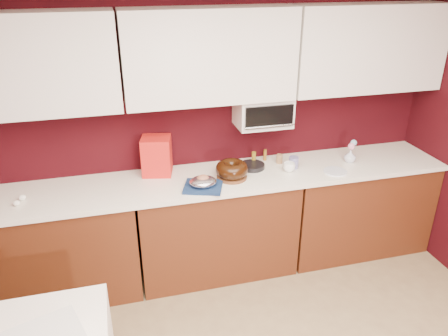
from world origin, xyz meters
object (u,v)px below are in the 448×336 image
pandoro_box (157,156)px  blue_jar (294,162)px  bundt_cake (232,169)px  toaster_oven (263,111)px  coffee_mug (289,166)px  flower_vase (350,155)px  foil_ham_nest (203,182)px

pandoro_box → blue_jar: 1.15m
bundt_cake → blue_jar: bearing=5.9°
pandoro_box → blue_jar: size_ratio=3.20×
toaster_oven → coffee_mug: 0.51m
bundt_cake → blue_jar: size_ratio=2.66×
pandoro_box → coffee_mug: (1.07, -0.24, -0.11)m
bundt_cake → toaster_oven: bearing=33.9°
coffee_mug → flower_vase: size_ratio=0.77×
foil_ham_nest → blue_jar: (0.83, 0.17, -0.01)m
toaster_oven → blue_jar: 0.51m
pandoro_box → flower_vase: size_ratio=2.56×
foil_ham_nest → pandoro_box: bearing=130.7°
coffee_mug → blue_jar: (0.07, 0.06, 0.00)m
toaster_oven → flower_vase: 0.89m
blue_jar → coffee_mug: bearing=-137.8°
pandoro_box → flower_vase: (1.66, -0.20, -0.10)m
foil_ham_nest → pandoro_box: pandoro_box is taller
blue_jar → flower_vase: (0.53, -0.01, 0.01)m
toaster_oven → bundt_cake: size_ratio=1.71×
foil_ham_nest → coffee_mug: 0.77m
foil_ham_nest → coffee_mug: bearing=8.4°
toaster_oven → foil_ham_nest: bearing=-150.6°
bundt_cake → foil_ham_nest: (-0.26, -0.11, -0.03)m
pandoro_box → coffee_mug: bearing=-0.1°
bundt_cake → blue_jar: (0.56, 0.06, -0.03)m
coffee_mug → toaster_oven: bearing=128.4°
flower_vase → blue_jar: bearing=178.6°
pandoro_box → bundt_cake: bearing=-10.4°
flower_vase → coffee_mug: bearing=-175.5°
foil_ham_nest → blue_jar: blue_jar is taller
pandoro_box → blue_jar: pandoro_box is taller
toaster_oven → bundt_cake: 0.56m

